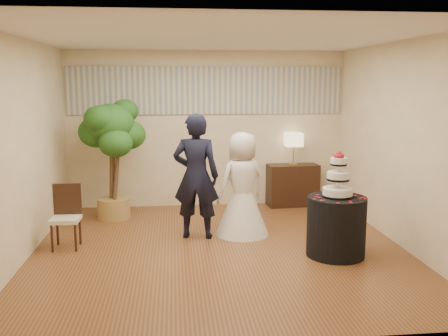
{
  "coord_description": "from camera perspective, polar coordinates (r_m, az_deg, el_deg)",
  "views": [
    {
      "loc": [
        -0.61,
        -6.48,
        2.24
      ],
      "look_at": [
        0.1,
        0.4,
        1.05
      ],
      "focal_mm": 40.0,
      "sensor_mm": 36.0,
      "label": 1
    }
  ],
  "objects": [
    {
      "name": "side_chair",
      "position": [
        7.12,
        -17.67,
        -5.4
      ],
      "size": [
        0.41,
        0.43,
        0.87
      ],
      "primitive_type": null,
      "rotation": [
        0.0,
        0.0,
        -0.01
      ],
      "color": "black",
      "rests_on": "floor"
    },
    {
      "name": "wall_back",
      "position": [
        9.04,
        -1.99,
        4.43
      ],
      "size": [
        5.0,
        0.06,
        2.8
      ],
      "primitive_type": "cube",
      "color": "beige",
      "rests_on": "ground"
    },
    {
      "name": "wall_left",
      "position": [
        6.81,
        -21.98,
        1.96
      ],
      "size": [
        0.06,
        5.0,
        2.8
      ],
      "primitive_type": "cube",
      "color": "beige",
      "rests_on": "ground"
    },
    {
      "name": "ceiling",
      "position": [
        6.53,
        -0.53,
        14.67
      ],
      "size": [
        5.0,
        5.0,
        0.0
      ],
      "primitive_type": "cube",
      "color": "white",
      "rests_on": "wall_back"
    },
    {
      "name": "wall_front",
      "position": [
        4.12,
        2.73,
        -2.04
      ],
      "size": [
        5.0,
        0.06,
        2.8
      ],
      "primitive_type": "cube",
      "color": "beige",
      "rests_on": "ground"
    },
    {
      "name": "cake_table",
      "position": [
        6.69,
        12.69,
        -6.53
      ],
      "size": [
        0.82,
        0.82,
        0.78
      ],
      "primitive_type": "cylinder",
      "rotation": [
        0.0,
        0.0,
        0.09
      ],
      "color": "black",
      "rests_on": "floor"
    },
    {
      "name": "ficus_tree",
      "position": [
        8.36,
        -12.69,
        1.03
      ],
      "size": [
        1.31,
        1.31,
        2.01
      ],
      "primitive_type": null,
      "rotation": [
        0.0,
        0.0,
        2.62
      ],
      "color": "#25581B",
      "rests_on": "floor"
    },
    {
      "name": "mural_border",
      "position": [
        8.98,
        -2.01,
        8.86
      ],
      "size": [
        4.9,
        0.02,
        0.85
      ],
      "primitive_type": "cube",
      "color": "#B1B0A4",
      "rests_on": "wall_back"
    },
    {
      "name": "bride",
      "position": [
        7.34,
        2.12,
        -1.81
      ],
      "size": [
        1.04,
        1.04,
        1.53
      ],
      "primitive_type": "imported",
      "rotation": [
        0.0,
        0.0,
        3.55
      ],
      "color": "white",
      "rests_on": "floor"
    },
    {
      "name": "wall_right",
      "position": [
        7.24,
        19.63,
        2.53
      ],
      "size": [
        0.06,
        5.0,
        2.8
      ],
      "primitive_type": "cube",
      "color": "beige",
      "rests_on": "ground"
    },
    {
      "name": "console",
      "position": [
        9.23,
        7.85,
        -1.95
      ],
      "size": [
        0.94,
        0.48,
        0.76
      ],
      "primitive_type": "cube",
      "rotation": [
        0.0,
        0.0,
        0.08
      ],
      "color": "black",
      "rests_on": "floor"
    },
    {
      "name": "table_lamp",
      "position": [
        9.12,
        7.95,
        2.18
      ],
      "size": [
        0.29,
        0.29,
        0.58
      ],
      "primitive_type": null,
      "color": "beige",
      "rests_on": "console"
    },
    {
      "name": "groom",
      "position": [
        7.18,
        -3.22,
        -0.93
      ],
      "size": [
        0.73,
        0.55,
        1.82
      ],
      "primitive_type": "imported",
      "rotation": [
        0.0,
        0.0,
        2.96
      ],
      "color": "black",
      "rests_on": "floor"
    },
    {
      "name": "wedding_cake",
      "position": [
        6.53,
        12.92,
        -0.71
      ],
      "size": [
        0.39,
        0.39,
        0.6
      ],
      "primitive_type": null,
      "color": "white",
      "rests_on": "cake_table"
    },
    {
      "name": "floor",
      "position": [
        6.89,
        -0.49,
        -9.23
      ],
      "size": [
        5.0,
        5.0,
        0.0
      ],
      "primitive_type": "cube",
      "color": "brown",
      "rests_on": "ground"
    }
  ]
}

